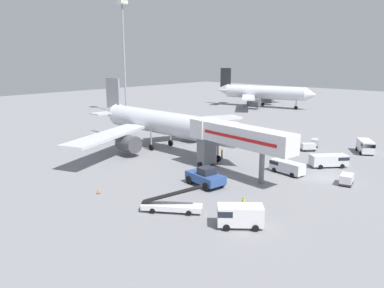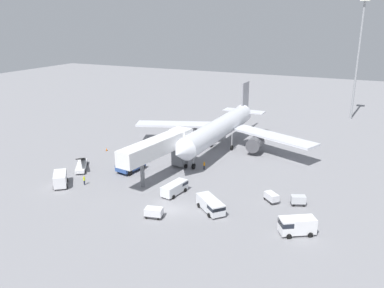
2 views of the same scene
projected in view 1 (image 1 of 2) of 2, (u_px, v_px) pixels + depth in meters
name	position (u px, v px, depth m)	size (l,w,h in m)	color
ground_plane	(326.00, 178.00, 52.41)	(300.00, 300.00, 0.00)	gray
airplane_at_gate	(162.00, 124.00, 68.19)	(41.03, 39.52, 12.34)	silver
jet_bridge	(233.00, 137.00, 52.81)	(5.52, 17.83, 7.33)	silver
pushback_tug	(206.00, 177.00, 49.01)	(3.71, 5.70, 2.53)	#2D4C8E
belt_loader_truck	(172.00, 205.00, 40.75)	(5.09, 6.40, 3.17)	white
service_van_mid_right	(366.00, 146.00, 65.54)	(4.99, 4.19, 2.30)	white
service_van_far_right	(330.00, 160.00, 57.42)	(5.56, 5.21, 1.90)	silver
service_van_rear_left	(239.00, 215.00, 37.03)	(4.46, 4.75, 2.21)	white
service_van_near_left	(286.00, 166.00, 54.16)	(2.68, 5.32, 1.83)	silver
baggage_cart_mid_left	(346.00, 179.00, 49.41)	(2.73, 2.00, 1.42)	#38383D
baggage_cart_mid_center	(315.00, 142.00, 70.38)	(2.44, 1.94, 1.51)	#38383D
baggage_cart_outer_left	(308.00, 147.00, 67.19)	(2.66, 2.59, 1.40)	#38383D
ground_crew_worker_foreground	(222.00, 154.00, 61.94)	(0.43, 0.43, 1.64)	#1E2333
ground_crew_worker_midground	(243.00, 204.00, 40.86)	(0.37, 0.37, 1.67)	#1E2333
safety_cone_alpha	(98.00, 191.00, 46.28)	(0.40, 0.40, 0.61)	black
airplane_background	(262.00, 93.00, 125.96)	(33.81, 35.28, 12.76)	silver
apron_light_mast	(124.00, 39.00, 107.84)	(2.40, 2.40, 32.09)	#93969B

